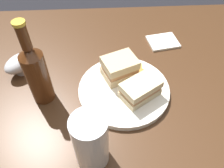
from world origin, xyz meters
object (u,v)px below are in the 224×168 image
plate (124,90)px  cider_bottle (36,73)px  pint_glass (91,143)px  gravy_boat (20,63)px  sandwich_half_right (120,68)px  napkin (163,42)px  sandwich_half_left (140,89)px

plate → cider_bottle: cider_bottle is taller
pint_glass → gravy_boat: bearing=-53.2°
plate → gravy_boat: size_ratio=2.24×
sandwich_half_right → gravy_boat: size_ratio=0.99×
plate → pint_glass: (0.10, 0.20, 0.06)m
pint_glass → napkin: (-0.27, -0.44, -0.07)m
napkin → gravy_boat: bearing=14.0°
gravy_boat → sandwich_half_right: bearing=170.1°
gravy_boat → cider_bottle: cider_bottle is taller
pint_glass → cider_bottle: size_ratio=0.61×
plate → napkin: plate is taller
plate → gravy_boat: gravy_boat is taller
pint_glass → sandwich_half_left: bearing=-128.8°
plate → cider_bottle: (0.24, 0.01, 0.10)m
pint_glass → gravy_boat: 0.39m
sandwich_half_right → pint_glass: 0.27m
cider_bottle → plate: bearing=-178.7°
gravy_boat → plate: bearing=161.9°
cider_bottle → sandwich_half_left: bearing=174.9°
plate → napkin: bearing=-126.2°
sandwich_half_left → pint_glass: (0.14, 0.17, 0.03)m
plate → sandwich_half_right: bearing=-79.4°
plate → cider_bottle: 0.26m
plate → sandwich_half_left: size_ratio=2.13×
plate → sandwich_half_right: size_ratio=2.27×
plate → sandwich_half_left: 0.06m
sandwich_half_left → napkin: sandwich_half_left is taller
plate → sandwich_half_left: sandwich_half_left is taller
sandwich_half_right → plate: bearing=100.6°
napkin → sandwich_half_right: bearing=45.0°
napkin → sandwich_half_left: bearing=64.3°
cider_bottle → napkin: size_ratio=2.41×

